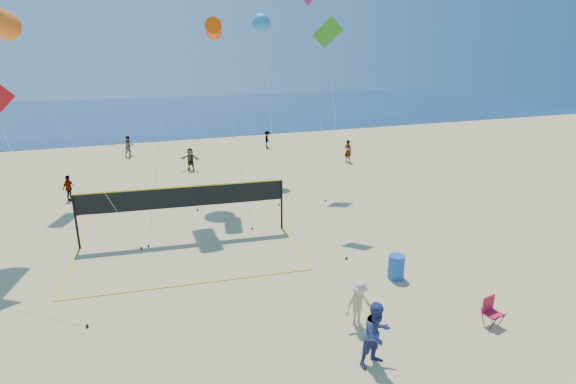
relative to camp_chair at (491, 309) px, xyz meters
name	(u,v)px	position (x,y,z in m)	size (l,w,h in m)	color
ground	(346,383)	(-5.53, -0.67, -0.53)	(120.00, 120.00, 0.00)	#D4BC77
ocean	(143,113)	(-5.53, 61.33, -0.51)	(140.00, 50.00, 0.03)	navy
bystander_a	(377,334)	(-4.39, -0.28, 0.41)	(0.91, 0.71, 1.87)	navy
bystander_b	(359,304)	(-3.90, 1.51, 0.24)	(0.99, 0.57, 1.54)	#D7B58F
far_person_0	(69,188)	(-13.08, 18.95, 0.22)	(0.88, 0.37, 1.51)	gray
far_person_1	(190,159)	(-5.18, 23.57, 0.29)	(1.53, 0.49, 1.64)	gray
far_person_2	(348,151)	(6.90, 21.54, 0.37)	(0.66, 0.43, 1.80)	gray
far_person_3	(129,146)	(-9.11, 30.11, 0.35)	(0.85, 0.66, 1.75)	gray
far_person_4	(267,139)	(2.88, 29.39, 0.25)	(1.00, 0.58, 1.55)	gray
camp_chair	(491,309)	(0.00, 0.00, 0.00)	(0.57, 0.69, 1.05)	red
trash_barrel	(396,267)	(-0.94, 3.71, -0.06)	(0.62, 0.62, 0.93)	#1A53AB
volleyball_net	(184,203)	(-7.71, 10.67, 1.20)	(10.46, 10.33, 2.52)	black
kite_2	(214,29)	(-4.73, 16.04, 8.98)	(1.33, 6.65, 10.08)	#FF4A03
kite_4	(329,46)	(-0.39, 10.92, 8.06)	(2.37, 5.77, 9.96)	#36921D
kite_5	(312,1)	(1.85, 17.81, 10.79)	(2.10, 5.07, 12.87)	#C91D82
kite_7	(261,23)	(-0.34, 21.08, 9.68)	(2.53, 8.48, 10.84)	#2384CA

